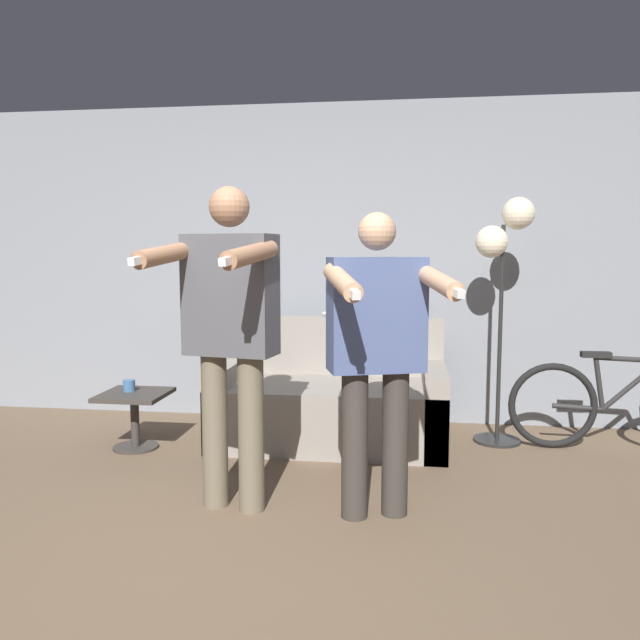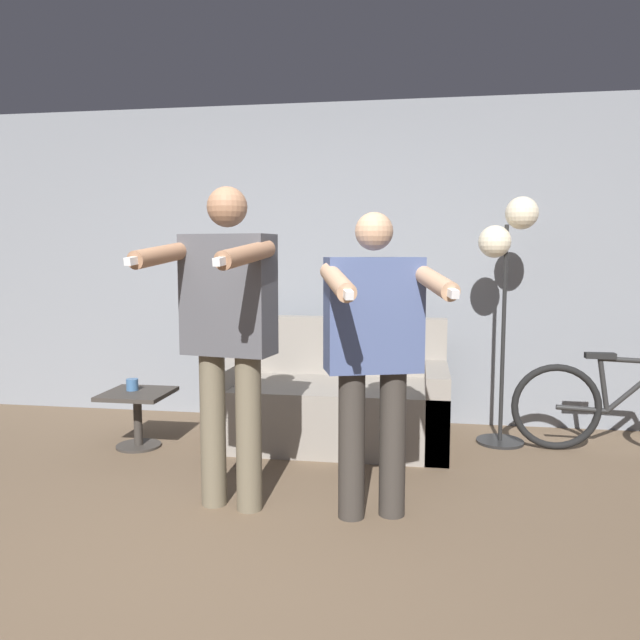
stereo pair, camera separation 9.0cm
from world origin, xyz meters
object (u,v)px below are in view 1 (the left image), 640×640
object	(u,v)px
couch	(330,403)
floor_lamp	(504,251)
cup	(129,386)
side_table	(135,408)
person_left	(230,325)
bicycle	(619,405)
cat	(355,306)
person_right	(377,344)

from	to	relation	value
couch	floor_lamp	bearing A→B (deg)	6.77
cup	couch	bearing A→B (deg)	13.04
side_table	cup	distance (m)	0.17
person_left	bicycle	size ratio (longest dim) A/B	1.15
couch	side_table	world-z (taller)	couch
person_left	cup	world-z (taller)	person_left
cat	person_right	bearing A→B (deg)	-81.43
person_right	floor_lamp	bearing A→B (deg)	42.42
cup	bicycle	world-z (taller)	bicycle
side_table	cat	bearing A→B (deg)	24.52
person_right	cat	world-z (taller)	person_right
person_left	floor_lamp	size ratio (longest dim) A/B	0.97
floor_lamp	person_right	bearing A→B (deg)	-120.12
person_right	floor_lamp	world-z (taller)	floor_lamp
couch	bicycle	distance (m)	2.04
couch	person_right	bearing A→B (deg)	-73.02
cup	cat	bearing A→B (deg)	22.65
couch	person_right	size ratio (longest dim) A/B	1.04
person_left	side_table	size ratio (longest dim) A/B	3.83
person_right	floor_lamp	xyz separation A→B (m)	(0.84, 1.45, 0.48)
person_right	cat	distance (m)	1.65
couch	side_table	xyz separation A→B (m)	(-1.36, -0.36, 0.01)
person_right	cup	bearing A→B (deg)	134.30
couch	person_right	distance (m)	1.50
cat	cup	bearing A→B (deg)	-157.35
person_right	bicycle	size ratio (longest dim) A/B	1.06
person_right	cup	xyz separation A→B (m)	(-1.81, 0.97, -0.48)
bicycle	floor_lamp	bearing A→B (deg)	173.11
person_right	bicycle	bearing A→B (deg)	21.96
couch	bicycle	bearing A→B (deg)	1.40
couch	cat	bearing A→B (deg)	65.00
person_left	person_right	world-z (taller)	person_left
side_table	bicycle	world-z (taller)	bicycle
floor_lamp	side_table	world-z (taller)	floor_lamp
floor_lamp	bicycle	bearing A→B (deg)	-6.89
cup	bicycle	distance (m)	3.48
cat	bicycle	size ratio (longest dim) A/B	0.29
floor_lamp	cup	bearing A→B (deg)	-169.86
cat	side_table	size ratio (longest dim) A/B	0.95
person_left	cup	xyz separation A→B (m)	(-1.03, 0.97, -0.57)
cat	couch	bearing A→B (deg)	-115.00
person_left	floor_lamp	distance (m)	2.21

